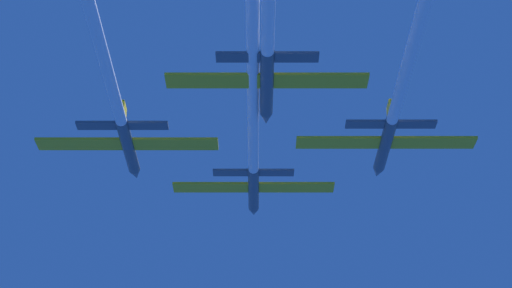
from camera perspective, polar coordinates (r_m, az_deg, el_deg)
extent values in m
cylinder|color=#4C5660|center=(92.72, -0.29, -2.67)|extent=(1.03, 9.37, 1.03)
cone|color=#4C5660|center=(98.01, -0.28, -3.97)|extent=(1.01, 2.06, 1.01)
ellipsoid|color=black|center=(94.79, -0.29, -2.91)|extent=(0.72, 1.87, 0.52)
cube|color=yellow|center=(92.39, -2.82, -2.55)|extent=(7.12, 2.06, 0.22)
cube|color=yellow|center=(92.37, 2.24, -2.56)|extent=(7.12, 2.06, 0.22)
cube|color=yellow|center=(89.80, -0.29, -0.99)|extent=(0.27, 1.69, 1.50)
cube|color=#4C5660|center=(89.14, -1.65, -1.68)|extent=(3.21, 1.24, 0.22)
cube|color=#4C5660|center=(89.13, 1.07, -1.68)|extent=(3.21, 1.24, 0.22)
cylinder|color=white|center=(73.71, -0.32, 3.74)|extent=(0.93, 32.91, 0.93)
cylinder|color=#4C5660|center=(82.83, -7.65, -0.12)|extent=(1.03, 9.37, 1.03)
cone|color=#4C5660|center=(87.98, -7.22, -1.72)|extent=(1.01, 2.06, 1.01)
ellipsoid|color=black|center=(84.86, -7.47, -0.45)|extent=(0.72, 1.87, 0.52)
cube|color=yellow|center=(83.04, -10.48, 0.02)|extent=(7.12, 2.06, 0.22)
cube|color=yellow|center=(81.97, -4.86, 0.01)|extent=(7.12, 2.06, 0.22)
cube|color=yellow|center=(80.06, -7.92, 1.85)|extent=(0.27, 1.69, 1.50)
cube|color=#4C5660|center=(79.64, -9.50, 1.10)|extent=(3.21, 1.24, 0.22)
cube|color=#4C5660|center=(79.06, -6.47, 1.10)|extent=(3.21, 1.24, 0.22)
cylinder|color=#4C5660|center=(83.78, 7.44, -0.06)|extent=(1.03, 9.37, 1.03)
cone|color=#4C5660|center=(88.93, 7.00, -1.64)|extent=(1.01, 2.06, 1.01)
ellipsoid|color=black|center=(85.81, 7.26, -0.39)|extent=(0.72, 1.87, 0.52)
cube|color=yellow|center=(82.92, 4.69, 0.09)|extent=(7.12, 2.06, 0.22)
cube|color=yellow|center=(84.00, 10.24, 0.08)|extent=(7.12, 2.06, 0.22)
cube|color=yellow|center=(81.01, 7.71, 1.89)|extent=(0.27, 1.69, 1.50)
cube|color=#4C5660|center=(80.01, 6.28, 1.16)|extent=(3.21, 1.24, 0.22)
cube|color=#4C5660|center=(80.60, 9.27, 1.15)|extent=(3.21, 1.24, 0.22)
cylinder|color=#4C5660|center=(73.64, 0.50, 3.56)|extent=(1.03, 9.37, 1.03)
cone|color=#4C5660|center=(78.69, 0.46, 1.54)|extent=(1.01, 2.06, 1.01)
ellipsoid|color=black|center=(75.66, 0.48, 3.09)|extent=(0.72, 1.87, 0.52)
cube|color=yellow|center=(73.30, -2.69, 3.74)|extent=(7.12, 2.06, 0.22)
cube|color=yellow|center=(73.39, 3.70, 3.73)|extent=(7.12, 2.06, 0.22)
cube|color=yellow|center=(71.05, 0.53, 5.93)|extent=(0.27, 1.69, 1.50)
cube|color=#4C5660|center=(70.24, -1.20, 5.13)|extent=(3.21, 1.24, 0.22)
cube|color=#4C5660|center=(70.29, 2.27, 5.12)|extent=(3.21, 1.24, 0.22)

